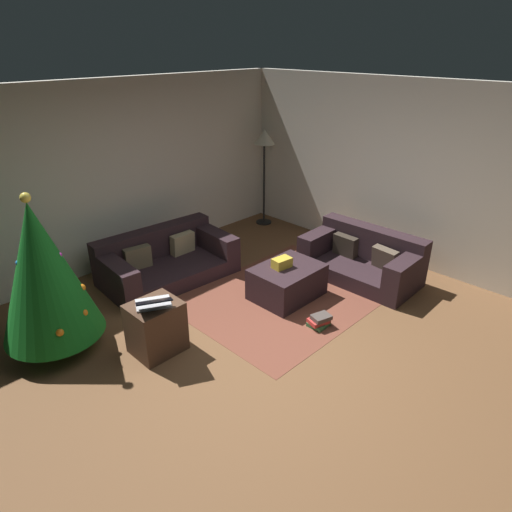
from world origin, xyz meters
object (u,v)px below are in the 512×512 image
Objects in this scene: side_table at (156,327)px; laptop at (154,303)px; book_stack at (319,321)px; couch_right at (363,259)px; gift_box at (282,263)px; corner_lamp at (264,144)px; tv_remote at (283,260)px; ottoman at (287,282)px; christmas_tree at (42,272)px; couch_left at (165,260)px.

side_table is 1.09× the size of laptop.
side_table reaches higher than book_stack.
couch_right is 1.33m from gift_box.
corner_lamp reaches higher than couch_right.
couch_right is 2.73m from corner_lamp.
tv_remote is at bearing -130.47° from corner_lamp.
ottoman is at bearing -5.59° from laptop.
christmas_tree is 6.44× the size of book_stack.
couch_right is 2.79× the size of side_table.
book_stack is at bearing -108.34° from tv_remote.
book_stack is (2.32, -1.76, -0.87)m from christmas_tree.
book_stack is at bearing -125.08° from corner_lamp.
tv_remote is 0.58× the size of book_stack.
side_table is at bearing 76.83° from couch_right.
ottoman is at bearing 120.20° from couch_left.
laptop reaches higher than book_stack.
ottoman is 0.50× the size of christmas_tree.
tv_remote is at bearing -18.14° from christmas_tree.
couch_right is 0.96× the size of corner_lamp.
corner_lamp is (3.52, 1.79, 1.14)m from side_table.
corner_lamp reaches higher than gift_box.
laptop is at bearing -177.84° from tv_remote.
side_table reaches higher than ottoman.
ottoman is at bearing -129.65° from corner_lamp.
ottoman is (-1.18, 0.39, -0.06)m from couch_right.
corner_lamp is at bearing 27.01° from side_table.
corner_lamp is at bearing 54.92° from book_stack.
gift_box is 0.42× the size of side_table.
side_table is at bearing 172.54° from ottoman.
laptop reaches higher than side_table.
ottoman is (0.78, -1.60, -0.03)m from couch_left.
ottoman is 1.85m from side_table.
couch_right reaches higher than side_table.
laptop is at bearing 77.99° from couch_right.
couch_left is 1.73m from gift_box.
book_stack is (1.58, -0.97, -0.22)m from side_table.
book_stack is (1.61, -0.91, -0.56)m from laptop.
gift_box is 0.14× the size of christmas_tree.
laptop is (-1.95, 0.02, 0.20)m from tv_remote.
ottoman is at bearing -43.90° from gift_box.
couch_right is at bearing -24.11° from tv_remote.
side_table is (-1.05, -1.36, 0.04)m from couch_left.
corner_lamp is at bearing 13.20° from christmas_tree.
side_table is (-1.92, 0.08, -0.15)m from tv_remote.
ottoman is 2.91m from corner_lamp.
christmas_tree is at bearing 164.58° from tv_remote.
corner_lamp is (3.55, 1.85, 0.80)m from laptop.
gift_box is 0.88× the size of book_stack.
corner_lamp reaches higher than book_stack.
corner_lamp reaches higher than laptop.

